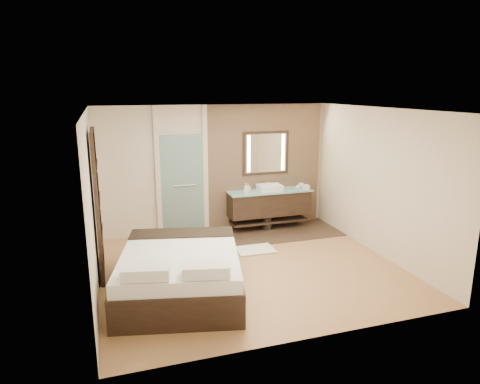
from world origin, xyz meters
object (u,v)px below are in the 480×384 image
object	(u,v)px
bed	(180,272)
waste_bin	(267,223)
vanity	(269,203)
mirror_unit	(266,153)

from	to	relation	value
bed	waste_bin	bearing A→B (deg)	58.81
vanity	waste_bin	distance (m)	0.45
mirror_unit	waste_bin	world-z (taller)	mirror_unit
waste_bin	bed	bearing A→B (deg)	-133.83
vanity	mirror_unit	distance (m)	1.10
vanity	bed	xyz separation A→B (m)	(-2.41, -2.50, -0.23)
vanity	bed	bearing A→B (deg)	-133.98
bed	waste_bin	world-z (taller)	bed
mirror_unit	bed	distance (m)	3.87
vanity	mirror_unit	world-z (taller)	mirror_unit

